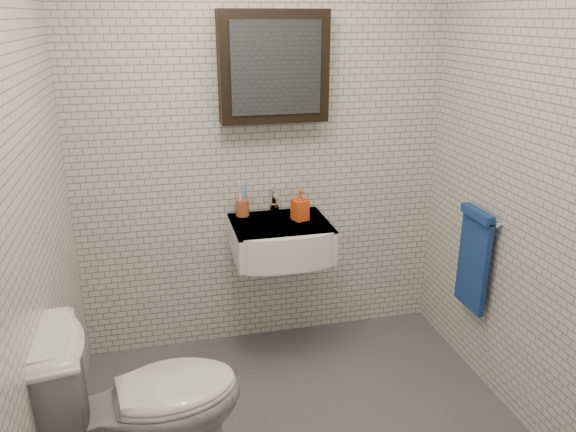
{
  "coord_description": "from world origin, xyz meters",
  "views": [
    {
      "loc": [
        -0.61,
        -2.16,
        1.97
      ],
      "look_at": [
        0.02,
        0.45,
        1.01
      ],
      "focal_mm": 35.0,
      "sensor_mm": 36.0,
      "label": 1
    }
  ],
  "objects": [
    {
      "name": "toothbrush_cup",
      "position": [
        -0.14,
        0.94,
        0.9
      ],
      "size": [
        0.1,
        0.1,
        0.21
      ],
      "rotation": [
        0.0,
        0.0,
        -0.31
      ],
      "color": "#B14C2C",
      "rests_on": "washbasin"
    },
    {
      "name": "towel_rail",
      "position": [
        1.04,
        0.35,
        0.72
      ],
      "size": [
        0.09,
        0.3,
        0.58
      ],
      "color": "silver",
      "rests_on": "room_shell"
    },
    {
      "name": "mirror_cabinet",
      "position": [
        0.05,
        0.93,
        1.7
      ],
      "size": [
        0.6,
        0.15,
        0.6
      ],
      "color": "black",
      "rests_on": "room_shell"
    },
    {
      "name": "soap_bottle",
      "position": [
        0.17,
        0.79,
        0.94
      ],
      "size": [
        0.1,
        0.11,
        0.18
      ],
      "primitive_type": "imported",
      "rotation": [
        0.0,
        0.0,
        0.35
      ],
      "color": "orange",
      "rests_on": "washbasin"
    },
    {
      "name": "room_shell",
      "position": [
        0.0,
        0.0,
        1.47
      ],
      "size": [
        2.22,
        2.02,
        2.51
      ],
      "color": "silver",
      "rests_on": "ground"
    },
    {
      "name": "washbasin",
      "position": [
        0.05,
        0.73,
        0.76
      ],
      "size": [
        0.55,
        0.5,
        0.2
      ],
      "color": "white",
      "rests_on": "room_shell"
    },
    {
      "name": "toilet",
      "position": [
        -0.74,
        -0.11,
        0.42
      ],
      "size": [
        0.89,
        0.59,
        0.84
      ],
      "primitive_type": "imported",
      "rotation": [
        0.0,
        0.0,
        1.73
      ],
      "color": "silver",
      "rests_on": "ground"
    },
    {
      "name": "faucet",
      "position": [
        0.05,
        0.93,
        0.92
      ],
      "size": [
        0.06,
        0.2,
        0.15
      ],
      "color": "silver",
      "rests_on": "washbasin"
    }
  ]
}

